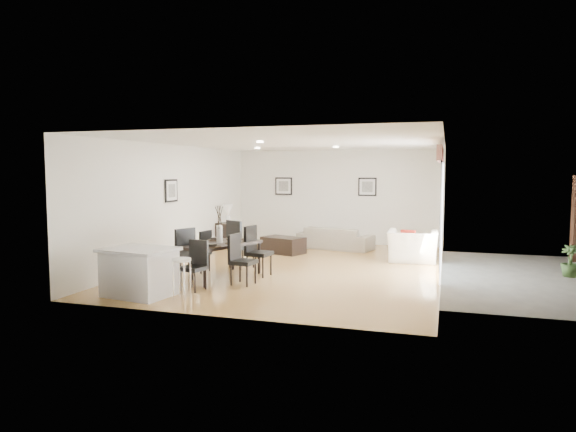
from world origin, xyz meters
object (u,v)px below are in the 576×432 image
(side_table, at_px, (228,235))
(dining_chair_foot, at_px, (238,242))
(dining_chair_wfar, at_px, (202,249))
(bar_stool, at_px, (182,264))
(sofa, at_px, (335,238))
(armchair, at_px, (413,246))
(dining_chair_enear, at_px, (239,256))
(dining_chair_head, at_px, (196,262))
(dining_table, at_px, (220,246))
(coffee_table, at_px, (283,245))
(dining_chair_wnear, at_px, (182,251))
(kitchen_island, at_px, (139,272))
(dining_chair_efar, at_px, (255,248))

(side_table, bearing_deg, dining_chair_foot, -62.16)
(dining_chair_foot, relative_size, side_table, 1.54)
(dining_chair_wfar, xyz_separation_m, bar_stool, (0.71, -2.13, 0.09))
(sofa, height_order, armchair, armchair)
(dining_chair_enear, distance_m, dining_chair_head, 0.85)
(dining_table, bearing_deg, dining_chair_enear, -16.35)
(dining_table, xyz_separation_m, coffee_table, (0.26, 3.28, -0.42))
(dining_chair_foot, xyz_separation_m, bar_stool, (0.16, -2.75, -0.00))
(armchair, height_order, side_table, armchair)
(sofa, height_order, dining_chair_foot, dining_chair_foot)
(dining_chair_head, bearing_deg, armchair, 59.04)
(dining_chair_foot, distance_m, side_table, 3.11)
(dining_chair_foot, bearing_deg, armchair, -122.95)
(dining_table, xyz_separation_m, dining_chair_wfar, (-0.59, 0.41, -0.14))
(dining_chair_head, bearing_deg, sofa, 85.90)
(dining_chair_wnear, xyz_separation_m, kitchen_island, (-0.10, -1.27, -0.16))
(dining_chair_head, bearing_deg, bar_stool, -71.59)
(dining_chair_wnear, bearing_deg, bar_stool, 51.41)
(sofa, xyz_separation_m, kitchen_island, (-2.06, -6.13, 0.12))
(dining_chair_wnear, bearing_deg, kitchen_island, 18.08)
(dining_chair_wnear, xyz_separation_m, dining_chair_foot, (0.54, 1.48, 0.01))
(sofa, xyz_separation_m, coffee_table, (-1.12, -1.13, -0.09))
(dining_table, xyz_separation_m, dining_chair_foot, (-0.04, 1.03, -0.04))
(dining_chair_enear, height_order, coffee_table, dining_chair_enear)
(dining_table, relative_size, dining_chair_enear, 1.97)
(dining_chair_enear, bearing_deg, dining_chair_wnear, 98.96)
(armchair, bearing_deg, dining_chair_enear, 48.07)
(dining_chair_enear, bearing_deg, dining_chair_efar, 7.23)
(armchair, bearing_deg, kitchen_island, 47.06)
(dining_chair_wnear, distance_m, coffee_table, 3.84)
(kitchen_island, bearing_deg, dining_chair_enear, 54.59)
(dining_chair_efar, relative_size, coffee_table, 0.96)
(armchair, bearing_deg, side_table, -10.24)
(dining_chair_wfar, height_order, kitchen_island, dining_chair_wfar)
(dining_table, height_order, dining_chair_foot, dining_chair_foot)
(dining_chair_foot, xyz_separation_m, kitchen_island, (-0.64, -2.75, -0.17))
(sofa, bearing_deg, dining_chair_head, 88.49)
(dining_table, distance_m, dining_chair_head, 1.05)
(sofa, xyz_separation_m, armchair, (2.13, -1.41, 0.07))
(dining_chair_wnear, bearing_deg, dining_table, 150.08)
(dining_chair_efar, bearing_deg, dining_chair_foot, 53.52)
(dining_table, bearing_deg, dining_chair_foot, 110.77)
(dining_chair_wfar, distance_m, dining_chair_foot, 0.84)
(dining_chair_wfar, height_order, dining_chair_head, dining_chair_head)
(coffee_table, bearing_deg, kitchen_island, -80.09)
(side_table, relative_size, kitchen_island, 0.53)
(dining_chair_wnear, xyz_separation_m, side_table, (-0.91, 4.23, -0.23))
(dining_chair_head, xyz_separation_m, coffee_table, (0.24, 4.31, -0.28))
(dining_table, relative_size, side_table, 2.73)
(dining_chair_wnear, distance_m, bar_stool, 1.45)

